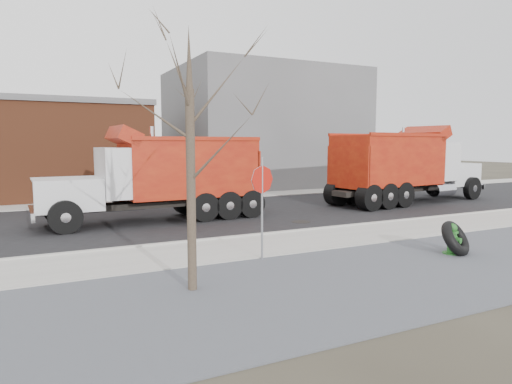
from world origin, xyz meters
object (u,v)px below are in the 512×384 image
dump_truck_red_a (405,164)px  dump_truck_red_b (163,174)px  fire_hydrant (452,240)px  stop_sign (262,190)px  truck_tire (455,238)px

dump_truck_red_a → dump_truck_red_b: (-12.10, 0.16, -0.12)m
fire_hydrant → dump_truck_red_a: 10.95m
fire_hydrant → stop_sign: size_ratio=0.33×
fire_hydrant → truck_tire: bearing=-49.3°
fire_hydrant → stop_sign: bearing=144.2°
dump_truck_red_a → dump_truck_red_b: dump_truck_red_a is taller
fire_hydrant → truck_tire: truck_tire is taller
fire_hydrant → stop_sign: (-4.80, 1.73, 1.41)m
truck_tire → dump_truck_red_b: 10.45m
truck_tire → stop_sign: size_ratio=0.46×
stop_sign → truck_tire: bearing=-13.5°
truck_tire → dump_truck_red_b: (-5.52, 8.77, 1.35)m
stop_sign → dump_truck_red_b: 7.02m
truck_tire → dump_truck_red_a: 10.93m
fire_hydrant → dump_truck_red_b: dump_truck_red_b is taller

